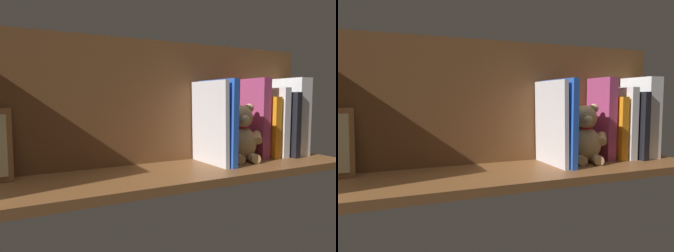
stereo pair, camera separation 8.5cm
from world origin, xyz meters
TOP-DOWN VIEW (x-y plane):
  - ground_plane at (0.00, 0.00)cm, footprint 115.81×27.89cm
  - shelf_back_panel at (0.00, -11.70)cm, footprint 115.81×1.50cm
  - dictionary_thick_white at (-49.75, -3.61)cm, footprint 5.17×13.68cm
  - book_0 at (-45.23, -3.10)cm, footprint 2.13×14.89cm
  - book_1 at (-42.00, -3.98)cm, footprint 2.61×13.13cm
  - book_2 at (-38.60, -4.20)cm, footprint 2.47×12.70cm
  - book_3 at (-34.91, -4.86)cm, footprint 3.17×11.38cm
  - teddy_bear at (-26.49, -1.84)cm, footprint 13.81×13.28cm
  - book_4 at (-17.23, -1.68)cm, footprint 1.79×17.74cm
  - book_5 at (-14.83, -2.02)cm, footprint 1.89×17.06cm

SIDE VIEW (x-z plane):
  - ground_plane at x=0.00cm, z-range -2.20..0.00cm
  - teddy_bear at x=-26.49cm, z-range -1.06..16.69cm
  - book_2 at x=-38.60cm, z-range 0.00..19.88cm
  - book_0 at x=-45.23cm, z-range 0.00..21.40cm
  - book_1 at x=-42.00cm, z-range 0.00..22.87cm
  - book_5 at x=-14.83cm, z-range -0.01..24.45cm
  - book_4 at x=-17.23cm, z-range 0.00..24.84cm
  - book_3 at x=-34.91cm, z-range 0.00..25.86cm
  - dictionary_thick_white at x=-49.75cm, z-range 0.00..26.21cm
  - shelf_back_panel at x=0.00cm, z-range 0.00..36.43cm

